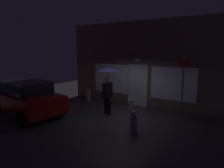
% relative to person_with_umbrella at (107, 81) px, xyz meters
% --- Properties ---
extents(ground_plane, '(18.00, 18.00, 0.00)m').
position_rel_person_with_umbrella_xyz_m(ground_plane, '(0.49, -0.06, -1.58)').
color(ground_plane, '#38353A').
extents(building_facade, '(8.55, 0.48, 4.42)m').
position_rel_person_with_umbrella_xyz_m(building_facade, '(0.49, 2.29, 0.60)').
color(building_facade, brown).
rests_on(building_facade, ground).
extents(person_with_umbrella, '(1.01, 1.01, 2.17)m').
position_rel_person_with_umbrella_xyz_m(person_with_umbrella, '(0.00, 0.00, 0.00)').
color(person_with_umbrella, black).
rests_on(person_with_umbrella, ground).
extents(parked_car, '(4.03, 2.38, 1.55)m').
position_rel_person_with_umbrella_xyz_m(parked_car, '(-3.16, -1.96, -0.80)').
color(parked_car, maroon).
rests_on(parked_car, ground).
extents(street_sign_post, '(0.40, 0.07, 2.66)m').
position_rel_person_with_umbrella_xyz_m(street_sign_post, '(2.96, 1.36, -0.08)').
color(street_sign_post, '#595B60').
rests_on(street_sign_post, ground).
extents(sidewalk_bollard, '(0.22, 0.22, 0.52)m').
position_rel_person_with_umbrella_xyz_m(sidewalk_bollard, '(0.58, 1.21, -1.32)').
color(sidewalk_bollard, '#9E998E').
rests_on(sidewalk_bollard, ground).
extents(sidewalk_bollard_2, '(0.28, 0.28, 0.67)m').
position_rel_person_with_umbrella_xyz_m(sidewalk_bollard_2, '(-2.40, 1.53, -1.24)').
color(sidewalk_bollard_2, '#9E998E').
rests_on(sidewalk_bollard_2, ground).
extents(fire_hydrant, '(0.27, 0.27, 0.83)m').
position_rel_person_with_umbrella_xyz_m(fire_hydrant, '(1.92, -1.17, -1.20)').
color(fire_hydrant, gray).
rests_on(fire_hydrant, ground).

